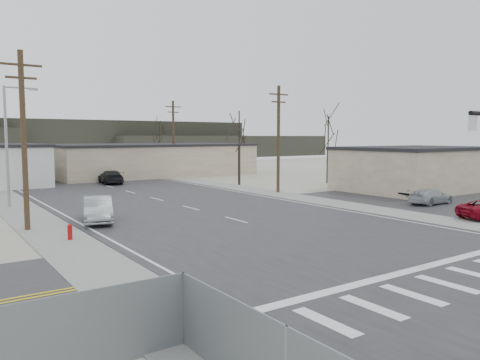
% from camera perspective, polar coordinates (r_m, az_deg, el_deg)
% --- Properties ---
extents(ground, '(140.00, 140.00, 0.00)m').
position_cam_1_polar(ground, '(23.58, 10.53, -7.74)').
color(ground, '#B9BAB5').
rests_on(ground, ground).
extents(main_road, '(18.00, 110.00, 0.05)m').
position_cam_1_polar(main_road, '(35.60, -6.78, -3.23)').
color(main_road, '#252528').
rests_on(main_road, ground).
extents(cross_road, '(90.00, 10.00, 0.04)m').
position_cam_1_polar(cross_road, '(23.57, 10.54, -7.69)').
color(cross_road, '#252528').
rests_on(cross_road, ground).
extents(parking_lot, '(18.00, 20.00, 0.03)m').
position_cam_1_polar(parking_lot, '(42.87, 23.95, -2.21)').
color(parking_lot, '#252528').
rests_on(parking_lot, ground).
extents(sidewalk_left, '(3.00, 90.00, 0.06)m').
position_cam_1_polar(sidewalk_left, '(37.04, -25.24, -3.36)').
color(sidewalk_left, gray).
rests_on(sidewalk_left, ground).
extents(sidewalk_right, '(3.00, 90.00, 0.06)m').
position_cam_1_polar(sidewalk_right, '(45.41, 2.18, -1.34)').
color(sidewalk_right, gray).
rests_on(sidewalk_right, ground).
extents(fire_hydrant, '(0.24, 0.24, 0.87)m').
position_cam_1_polar(fire_hydrant, '(25.44, -20.03, -5.97)').
color(fire_hydrant, '#A50C0C').
rests_on(fire_hydrant, ground).
extents(building_right_far, '(26.30, 14.30, 4.30)m').
position_cam_1_polar(building_right_far, '(65.78, -10.80, 2.49)').
color(building_right_far, beige).
rests_on(building_right_far, ground).
extents(building_lot, '(14.30, 10.30, 4.30)m').
position_cam_1_polar(building_lot, '(49.28, 20.56, 1.33)').
color(building_lot, beige).
rests_on(building_lot, ground).
extents(upole_left_b, '(2.20, 0.30, 10.00)m').
position_cam_1_polar(upole_left_b, '(28.62, -24.86, 4.69)').
color(upole_left_b, '#4C3523').
rests_on(upole_left_b, ground).
extents(upole_right_a, '(2.20, 0.30, 10.00)m').
position_cam_1_polar(upole_right_a, '(44.08, 4.70, 5.21)').
color(upole_right_a, '#4C3523').
rests_on(upole_right_a, ground).
extents(upole_right_b, '(2.20, 0.30, 10.00)m').
position_cam_1_polar(upole_right_b, '(62.71, -8.12, 5.20)').
color(upole_right_b, '#4C3523').
rests_on(upole_right_b, ground).
extents(streetlight_main, '(2.40, 0.25, 9.00)m').
position_cam_1_polar(streetlight_main, '(38.61, -26.31, 4.47)').
color(streetlight_main, gray).
rests_on(streetlight_main, ground).
extents(tree_right_mid, '(3.74, 3.74, 8.33)m').
position_cam_1_polar(tree_right_mid, '(51.10, -0.10, 6.03)').
color(tree_right_mid, '#2C241B').
rests_on(tree_right_mid, ground).
extents(tree_right_far, '(3.52, 3.52, 7.84)m').
position_cam_1_polar(tree_right_far, '(75.05, -9.79, 5.46)').
color(tree_right_far, '#2C241B').
rests_on(tree_right_far, ground).
extents(tree_lot, '(3.52, 3.52, 7.84)m').
position_cam_1_polar(tree_lot, '(54.09, 10.71, 5.53)').
color(tree_lot, '#2C241B').
rests_on(tree_lot, ground).
extents(hill_center, '(80.00, 18.00, 9.00)m').
position_cam_1_polar(hill_center, '(116.50, -18.87, 4.64)').
color(hill_center, '#333026').
rests_on(hill_center, ground).
extents(hill_right, '(60.00, 18.00, 5.50)m').
position_cam_1_polar(hill_right, '(125.23, -2.42, 4.14)').
color(hill_right, '#333026').
rests_on(hill_right, ground).
extents(sedan_crossing, '(2.87, 4.96, 1.55)m').
position_cam_1_polar(sedan_crossing, '(30.19, -16.94, -3.43)').
color(sedan_crossing, gray).
rests_on(sedan_crossing, main_road).
extents(car_far_a, '(2.68, 5.35, 1.49)m').
position_cam_1_polar(car_far_a, '(54.28, -15.50, 0.37)').
color(car_far_a, black).
rests_on(car_far_a, main_road).
extents(car_far_b, '(1.92, 4.32, 1.44)m').
position_cam_1_polar(car_far_b, '(73.23, -25.01, 1.27)').
color(car_far_b, black).
rests_on(car_far_b, main_road).
extents(car_parked_dark_a, '(4.70, 2.13, 1.57)m').
position_cam_1_polar(car_parked_dark_a, '(43.28, 21.14, -0.98)').
color(car_parked_dark_a, black).
rests_on(car_parked_dark_a, parking_lot).
extents(car_parked_dark_b, '(4.64, 2.78, 1.44)m').
position_cam_1_polar(car_parked_dark_b, '(46.83, 20.86, -0.59)').
color(car_parked_dark_b, black).
rests_on(car_parked_dark_b, parking_lot).
extents(car_parked_silver, '(4.17, 1.73, 1.21)m').
position_cam_1_polar(car_parked_silver, '(39.42, 22.23, -1.86)').
color(car_parked_silver, '#9FA5A9').
rests_on(car_parked_silver, parking_lot).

